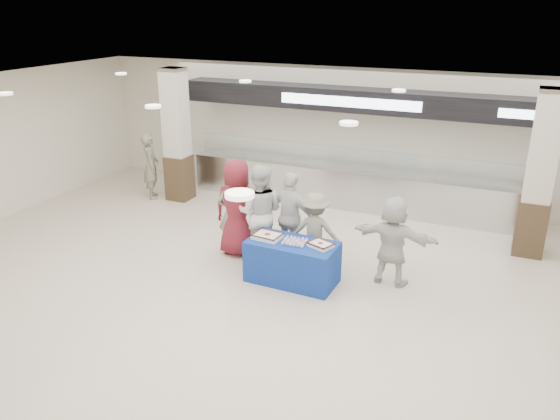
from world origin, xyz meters
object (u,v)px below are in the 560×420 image
at_px(cupcake_tray, 295,242).
at_px(sheet_cake_right, 321,244).
at_px(soldier_b, 315,231).
at_px(soldier_a, 233,214).
at_px(sheet_cake_left, 268,236).
at_px(civilian_maroon, 237,208).
at_px(civilian_white, 393,241).
at_px(display_table, 292,262).
at_px(soldier_bg, 151,166).
at_px(chef_short, 291,217).
at_px(chef_tall, 260,212).

bearing_deg(cupcake_tray, sheet_cake_right, 5.93).
height_order(sheet_cake_right, soldier_b, soldier_b).
height_order(sheet_cake_right, cupcake_tray, sheet_cake_right).
relative_size(cupcake_tray, soldier_a, 0.23).
bearing_deg(soldier_b, soldier_a, -9.34).
relative_size(sheet_cake_left, soldier_a, 0.31).
bearing_deg(civilian_maroon, sheet_cake_right, 157.88).
distance_m(cupcake_tray, civilian_maroon, 1.60).
xyz_separation_m(sheet_cake_left, civilian_white, (2.06, 0.66, 0.00)).
relative_size(display_table, soldier_bg, 0.94).
distance_m(chef_short, soldier_b, 0.57).
height_order(civilian_maroon, civilian_white, civilian_maroon).
bearing_deg(sheet_cake_left, chef_tall, 124.94).
height_order(sheet_cake_left, soldier_bg, soldier_bg).
xyz_separation_m(display_table, sheet_cake_left, (-0.46, -0.02, 0.42)).
distance_m(sheet_cake_right, civilian_white, 1.25).
bearing_deg(soldier_b, soldier_bg, -31.42).
bearing_deg(chef_tall, soldier_bg, -39.48).
relative_size(civilian_maroon, soldier_bg, 1.15).
xyz_separation_m(display_table, civilian_white, (1.59, 0.64, 0.42)).
height_order(display_table, chef_tall, chef_tall).
xyz_separation_m(sheet_cake_right, cupcake_tray, (-0.45, -0.05, -0.01)).
height_order(soldier_a, soldier_bg, soldier_bg).
height_order(sheet_cake_right, civilian_maroon, civilian_maroon).
bearing_deg(sheet_cake_left, soldier_bg, 148.51).
xyz_separation_m(chef_tall, civilian_white, (2.51, 0.00, -0.13)).
relative_size(display_table, soldier_b, 1.06).
height_order(display_table, sheet_cake_left, sheet_cake_left).
height_order(civilian_maroon, soldier_b, civilian_maroon).
bearing_deg(display_table, civilian_maroon, 157.48).
relative_size(display_table, cupcake_tray, 4.21).
height_order(cupcake_tray, soldier_a, soldier_a).
relative_size(sheet_cake_right, soldier_bg, 0.28).
bearing_deg(civilian_white, soldier_b, 4.12).
distance_m(display_table, cupcake_tray, 0.41).
xyz_separation_m(sheet_cake_right, civilian_maroon, (-1.90, 0.62, 0.16)).
bearing_deg(cupcake_tray, soldier_b, 78.73).
distance_m(chef_tall, soldier_bg, 4.49).
bearing_deg(civilian_maroon, civilian_white, 175.80).
relative_size(chef_short, civilian_white, 1.09).
distance_m(sheet_cake_left, soldier_b, 0.92).
bearing_deg(civilian_maroon, sheet_cake_left, 140.80).
bearing_deg(chef_tall, civilian_white, 167.91).
xyz_separation_m(cupcake_tray, chef_tall, (-0.97, 0.66, 0.15)).
bearing_deg(soldier_a, sheet_cake_right, 148.37).
bearing_deg(cupcake_tray, sheet_cake_left, 179.24).
xyz_separation_m(soldier_a, soldier_b, (1.69, 0.00, -0.07)).
xyz_separation_m(chef_tall, chef_short, (0.57, 0.14, -0.06)).
height_order(display_table, soldier_a, soldier_a).
distance_m(sheet_cake_left, chef_tall, 0.81).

